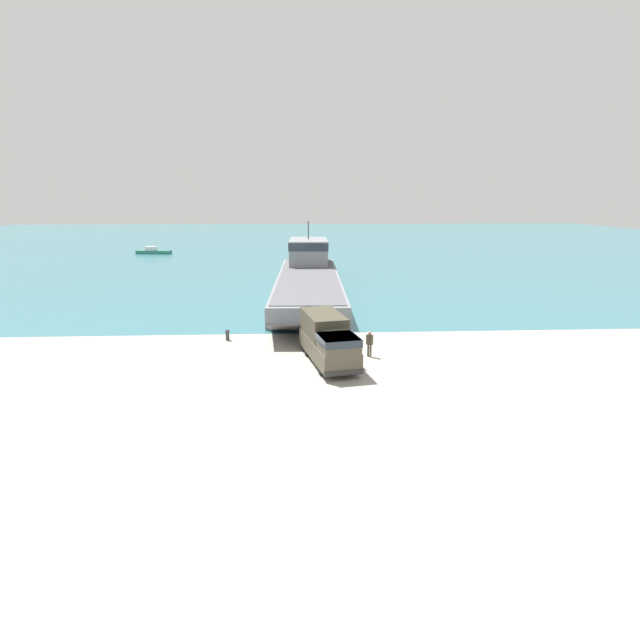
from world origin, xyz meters
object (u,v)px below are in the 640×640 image
at_px(military_truck, 328,339).
at_px(landing_craft, 308,273).
at_px(soldier_on_ramp, 370,342).
at_px(moored_boat_a, 153,251).
at_px(mooring_bollard, 227,334).

bearing_deg(military_truck, landing_craft, 169.91).
relative_size(landing_craft, military_truck, 5.09).
bearing_deg(landing_craft, soldier_on_ramp, -81.23).
bearing_deg(landing_craft, military_truck, -87.33).
height_order(military_truck, soldier_on_ramp, military_truck).
relative_size(landing_craft, moored_boat_a, 5.69).
xyz_separation_m(soldier_on_ramp, mooring_bollard, (-10.20, 4.56, -0.57)).
xyz_separation_m(moored_boat_a, mooring_bollard, (22.42, -62.84, -0.00)).
relative_size(military_truck, soldier_on_ramp, 4.29).
bearing_deg(soldier_on_ramp, moored_boat_a, -120.11).
height_order(landing_craft, soldier_on_ramp, landing_craft).
bearing_deg(military_truck, mooring_bollard, -138.32).
relative_size(soldier_on_ramp, moored_boat_a, 0.26).
bearing_deg(military_truck, moored_boat_a, -167.51).
relative_size(landing_craft, mooring_bollard, 45.37).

